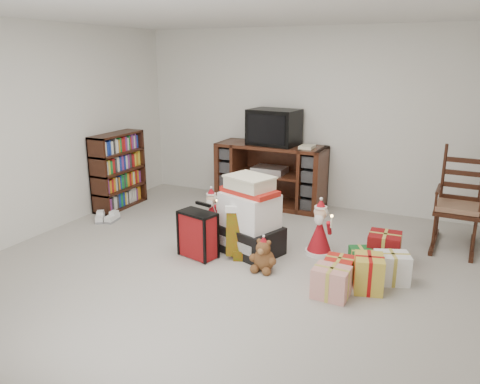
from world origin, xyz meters
name	(u,v)px	position (x,y,z in m)	size (l,w,h in m)	color
room	(226,148)	(0.00, 0.00, 1.25)	(5.01, 5.01, 2.51)	#B4AEA5
tv_stand	(270,175)	(-0.40, 2.19, 0.45)	(1.57, 0.57, 0.89)	#4A2215
bookshelf	(119,172)	(-2.32, 1.18, 0.51)	(0.29, 0.87, 1.07)	#331B0E
rocking_chair	(457,212)	(2.09, 1.65, 0.41)	(0.50, 0.80, 1.19)	#331B0E
gift_pile	(249,220)	(0.04, 0.48, 0.37)	(0.80, 0.69, 0.85)	black
red_suitcase	(198,234)	(-0.41, 0.11, 0.26)	(0.43, 0.30, 0.60)	maroon
stocking	(236,233)	(-0.01, 0.25, 0.30)	(0.28, 0.12, 0.59)	#0C700C
teddy_bear	(264,257)	(0.36, 0.10, 0.15)	(0.22, 0.20, 0.33)	brown
santa_figurine	(320,233)	(0.75, 0.76, 0.24)	(0.31, 0.29, 0.63)	maroon
mrs_claus_figurine	(212,214)	(-0.66, 0.88, 0.21)	(0.27, 0.26, 0.56)	maroon
sneaker_pair	(106,218)	(-2.09, 0.59, 0.04)	(0.35, 0.27, 0.09)	white
gift_cluster	(363,266)	(1.31, 0.33, 0.14)	(0.83, 1.15, 0.28)	red
crt_television	(274,127)	(-0.36, 2.20, 1.14)	(0.72, 0.55, 0.50)	black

